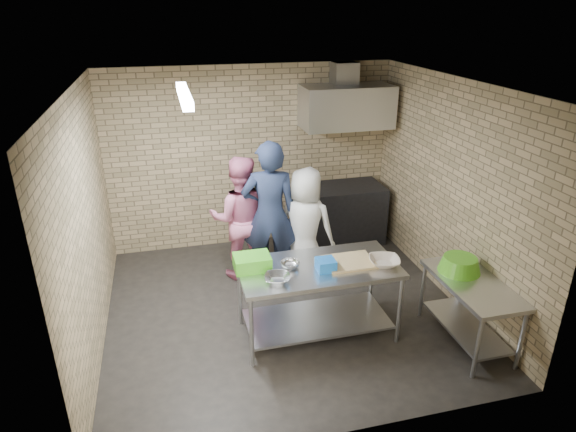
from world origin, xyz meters
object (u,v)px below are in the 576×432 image
object	(u,v)px
side_counter	(468,312)
green_basin	(460,264)
woman_pink	(240,218)
woman_white	(305,226)
stove	(343,214)
blue_tub	(326,265)
bottle_green	(370,109)
green_crate	(252,262)
prep_table	(317,300)
man_navy	(270,215)
bottle_red	(345,109)

from	to	relation	value
side_counter	green_basin	size ratio (longest dim) A/B	2.61
woman_pink	woman_white	bearing A→B (deg)	165.54
stove	blue_tub	distance (m)	2.58
side_counter	bottle_green	bearing A→B (deg)	90.00
bottle_green	stove	bearing A→B (deg)	-151.93
green_crate	prep_table	bearing A→B (deg)	-9.73
side_counter	woman_pink	xyz separation A→B (m)	(-2.16, 2.07, 0.47)
green_basin	bottle_green	size ratio (longest dim) A/B	3.07
blue_tub	side_counter	bearing A→B (deg)	-16.42
man_navy	woman_pink	world-z (taller)	man_navy
blue_tub	woman_white	distance (m)	1.28
stove	green_crate	xyz separation A→B (m)	(-1.81, -2.09, 0.49)
prep_table	bottle_red	bearing A→B (deg)	64.73
bottle_green	prep_table	bearing A→B (deg)	-122.44
bottle_green	woman_white	world-z (taller)	bottle_green
green_basin	bottle_green	bearing A→B (deg)	89.58
side_counter	woman_white	size ratio (longest dim) A/B	0.76
green_crate	bottle_red	world-z (taller)	bottle_red
stove	woman_pink	size ratio (longest dim) A/B	0.71
blue_tub	bottle_red	world-z (taller)	bottle_red
green_crate	bottle_red	size ratio (longest dim) A/B	2.13
green_crate	green_basin	size ratio (longest dim) A/B	0.83
green_crate	woman_white	xyz separation A→B (m)	(0.89, 1.05, -0.15)
bottle_red	woman_white	xyz separation A→B (m)	(-0.96, -1.28, -1.24)
woman_pink	blue_tub	bearing A→B (deg)	121.61
side_counter	bottle_red	world-z (taller)	bottle_red
blue_tub	man_navy	size ratio (longest dim) A/B	0.10
man_navy	stove	bearing A→B (deg)	-133.81
bottle_green	woman_pink	distance (m)	2.62
green_basin	man_navy	world-z (taller)	man_navy
green_crate	woman_white	distance (m)	1.39
blue_tub	bottle_red	size ratio (longest dim) A/B	1.07
woman_pink	stove	bearing A→B (deg)	-148.59
blue_tub	man_navy	bearing A→B (deg)	103.53
side_counter	stove	world-z (taller)	stove
green_crate	woman_white	world-z (taller)	woman_white
man_navy	woman_pink	size ratio (longest dim) A/B	1.16
prep_table	green_crate	world-z (taller)	green_crate
woman_pink	woman_white	xyz separation A→B (m)	(0.80, -0.36, -0.05)
blue_tub	prep_table	bearing A→B (deg)	116.57
prep_table	side_counter	bearing A→B (deg)	-19.27
side_counter	green_crate	bearing A→B (deg)	163.60
prep_table	woman_white	xyz separation A→B (m)	(0.19, 1.17, 0.36)
man_navy	woman_pink	xyz separation A→B (m)	(-0.34, 0.30, -0.13)
bottle_green	woman_pink	size ratio (longest dim) A/B	0.09
green_basin	bottle_green	world-z (taller)	bottle_green
blue_tub	green_crate	bearing A→B (deg)	163.65
green_crate	woman_pink	size ratio (longest dim) A/B	0.23
woman_pink	side_counter	bearing A→B (deg)	145.92
side_counter	green_crate	xyz separation A→B (m)	(-2.26, 0.66, 0.56)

